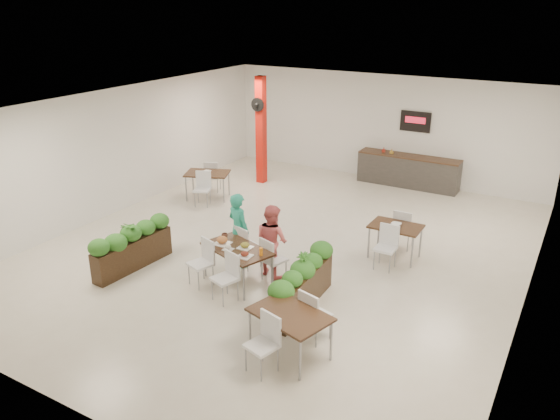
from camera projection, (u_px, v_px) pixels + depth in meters
The scene contains 12 objects.
ground at pixel (286, 248), 12.35m from camera, with size 12.00×12.00×0.00m, color beige.
room_shell at pixel (286, 163), 11.62m from camera, with size 10.10×12.10×3.22m.
red_column at pixel (261, 129), 16.21m from camera, with size 0.40×0.41×3.20m.
service_counter at pixel (408, 170), 16.27m from camera, with size 3.00×0.64×2.20m.
main_table at pixel (237, 253), 10.63m from camera, with size 1.68×1.93×0.92m.
diner_man at pixel (239, 230), 11.28m from camera, with size 0.58×0.38×1.60m, color teal.
diner_woman at pixel (272, 240), 10.92m from camera, with size 0.73×0.57×1.50m, color #EB686A.
planter_left at pixel (132, 245), 11.26m from camera, with size 0.51×2.01×1.05m.
planter_right at pixel (303, 282), 9.81m from camera, with size 0.48×2.09×1.09m.
side_table_a at pixel (207, 177), 15.22m from camera, with size 1.39×1.66×0.92m.
side_table_b at pixel (396, 231), 11.68m from camera, with size 1.08×1.62×0.92m.
side_table_c at pixel (290, 320), 8.43m from camera, with size 1.39×1.67×0.92m.
Camera 1 is at (5.48, -9.77, 5.27)m, focal length 35.00 mm.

